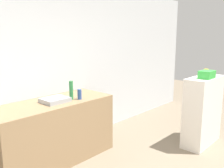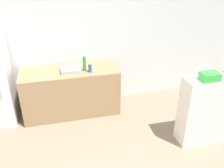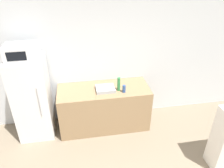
{
  "view_description": "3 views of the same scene",
  "coord_description": "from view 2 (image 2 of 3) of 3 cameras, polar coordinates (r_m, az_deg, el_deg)",
  "views": [
    {
      "loc": [
        -1.96,
        -0.59,
        1.78
      ],
      "look_at": [
        0.5,
        1.67,
        1.11
      ],
      "focal_mm": 40.0,
      "sensor_mm": 36.0,
      "label": 1
    },
    {
      "loc": [
        -0.29,
        -1.86,
        2.72
      ],
      "look_at": [
        0.52,
        1.5,
        0.9
      ],
      "focal_mm": 40.0,
      "sensor_mm": 36.0,
      "label": 2
    },
    {
      "loc": [
        -0.52,
        -1.23,
        3.02
      ],
      "look_at": [
        0.01,
        1.86,
        1.2
      ],
      "focal_mm": 35.0,
      "sensor_mm": 36.0,
      "label": 3
    }
  ],
  "objects": [
    {
      "name": "bottle_short",
      "position": [
        4.36,
        -5.04,
        3.6
      ],
      "size": [
        0.06,
        0.06,
        0.14
      ],
      "primitive_type": "cylinder",
      "color": "#2D4C8C",
      "rests_on": "counter"
    },
    {
      "name": "bottle_tall",
      "position": [
        4.4,
        -6.31,
        4.63
      ],
      "size": [
        0.06,
        0.06,
        0.27
      ],
      "primitive_type": "cylinder",
      "color": "#2D7F42",
      "rests_on": "counter"
    },
    {
      "name": "wall_back",
      "position": [
        4.73,
        -9.62,
        9.94
      ],
      "size": [
        8.0,
        0.06,
        2.6
      ],
      "primitive_type": "cube",
      "color": "silver",
      "rests_on": "ground_plane"
    },
    {
      "name": "counter",
      "position": [
        4.71,
        -9.37,
        -1.61
      ],
      "size": [
        1.74,
        0.7,
        0.87
      ],
      "primitive_type": "cube",
      "color": "#937551",
      "rests_on": "ground_plane"
    },
    {
      "name": "shelf_cabinet",
      "position": [
        4.16,
        20.71,
        -5.52
      ],
      "size": [
        0.82,
        0.33,
        1.12
      ],
      "primitive_type": "cube",
      "color": "white",
      "rests_on": "ground_plane"
    },
    {
      "name": "sink_basin",
      "position": [
        4.46,
        -9.44,
        3.32
      ],
      "size": [
        0.35,
        0.29,
        0.06
      ],
      "primitive_type": "cube",
      "color": "#9EA3A8",
      "rests_on": "counter"
    },
    {
      "name": "basket",
      "position": [
        3.77,
        21.49,
        1.61
      ],
      "size": [
        0.27,
        0.18,
        0.12
      ],
      "primitive_type": "cube",
      "color": "green",
      "rests_on": "shelf_cabinet"
    }
  ]
}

